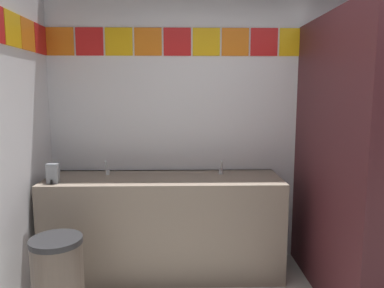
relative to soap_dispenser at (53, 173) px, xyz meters
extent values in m
cube|color=silver|center=(1.79, 0.52, 0.45)|extent=(3.94, 0.08, 2.78)
cube|color=orange|center=(-0.04, 0.47, 1.10)|extent=(0.25, 0.01, 0.25)
cube|color=red|center=(0.22, 0.47, 1.10)|extent=(0.25, 0.01, 0.25)
cube|color=yellow|center=(0.48, 0.47, 1.10)|extent=(0.25, 0.01, 0.25)
cube|color=orange|center=(0.74, 0.47, 1.10)|extent=(0.25, 0.01, 0.25)
cube|color=red|center=(1.01, 0.47, 1.10)|extent=(0.25, 0.01, 0.25)
cube|color=yellow|center=(1.27, 0.47, 1.10)|extent=(0.25, 0.01, 0.25)
cube|color=orange|center=(1.53, 0.47, 1.10)|extent=(0.25, 0.01, 0.25)
cube|color=red|center=(1.79, 0.47, 1.10)|extent=(0.25, 0.01, 0.25)
cube|color=yellow|center=(2.06, 0.47, 1.10)|extent=(0.25, 0.01, 0.25)
cube|color=orange|center=(2.32, 0.47, 1.10)|extent=(0.25, 0.01, 0.25)
cube|color=red|center=(2.58, 0.47, 1.10)|extent=(0.25, 0.01, 0.25)
cube|color=yellow|center=(2.84, 0.47, 1.10)|extent=(0.25, 0.01, 0.25)
cube|color=yellow|center=(-0.17, -0.16, 1.10)|extent=(0.01, 0.25, 0.25)
cube|color=orange|center=(-0.17, 0.09, 1.10)|extent=(0.01, 0.25, 0.25)
cube|color=red|center=(-0.17, 0.35, 1.10)|extent=(0.01, 0.25, 0.25)
cube|color=gray|center=(0.89, 0.18, -0.51)|extent=(2.03, 0.60, 0.86)
cube|color=gray|center=(0.89, 0.46, -0.12)|extent=(2.03, 0.03, 0.08)
cylinder|color=white|center=(0.38, 0.15, -0.13)|extent=(0.34, 0.34, 0.10)
cylinder|color=white|center=(1.39, 0.15, -0.13)|extent=(0.34, 0.34, 0.10)
cylinder|color=silver|center=(0.38, 0.29, -0.05)|extent=(0.04, 0.04, 0.05)
cylinder|color=silver|center=(0.38, 0.24, 0.02)|extent=(0.02, 0.06, 0.09)
cylinder|color=silver|center=(1.39, 0.29, -0.05)|extent=(0.04, 0.04, 0.05)
cylinder|color=silver|center=(1.39, 0.24, 0.02)|extent=(0.02, 0.06, 0.09)
cube|color=gray|center=(0.00, 0.00, 0.00)|extent=(0.09, 0.07, 0.16)
cylinder|color=black|center=(0.00, -0.04, -0.06)|extent=(0.02, 0.02, 0.03)
cube|color=#471E23|center=(2.13, -0.21, 0.15)|extent=(0.04, 1.37, 2.17)
cylinder|color=silver|center=(2.15, -0.87, 0.25)|extent=(0.02, 0.02, 0.10)
cylinder|color=white|center=(2.69, 0.05, -0.74)|extent=(0.38, 0.38, 0.40)
torus|color=white|center=(2.69, 0.05, -0.52)|extent=(0.39, 0.39, 0.05)
cube|color=white|center=(2.69, 0.26, -0.37)|extent=(0.34, 0.17, 0.34)
cylinder|color=brown|center=(0.18, -0.50, -0.66)|extent=(0.35, 0.35, 0.56)
cylinder|color=#262628|center=(0.18, -0.50, -0.36)|extent=(0.36, 0.36, 0.04)
camera|label=1|loc=(1.06, -2.91, 0.65)|focal=34.12mm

